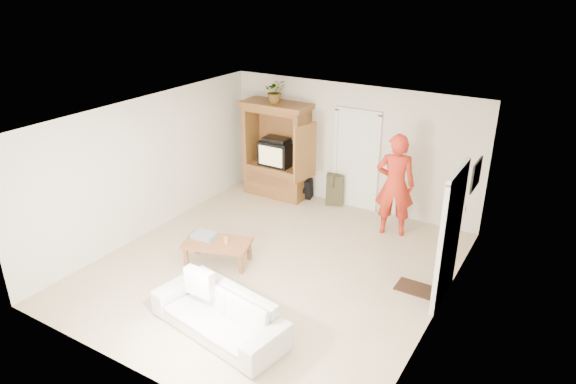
# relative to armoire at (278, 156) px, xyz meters

# --- Properties ---
(floor) EXTENTS (6.00, 6.00, 0.00)m
(floor) POSITION_rel_armoire_xyz_m (1.58, -2.66, -0.91)
(floor) COLOR tan
(floor) RESTS_ON ground
(ceiling) EXTENTS (6.00, 6.00, 0.00)m
(ceiling) POSITION_rel_armoire_xyz_m (1.58, -2.66, 1.69)
(ceiling) COLOR white
(ceiling) RESTS_ON floor
(wall_back) EXTENTS (5.50, 0.00, 5.50)m
(wall_back) POSITION_rel_armoire_xyz_m (1.58, 0.34, 0.39)
(wall_back) COLOR silver
(wall_back) RESTS_ON floor
(wall_front) EXTENTS (5.50, 0.00, 5.50)m
(wall_front) POSITION_rel_armoire_xyz_m (1.58, -5.66, 0.39)
(wall_front) COLOR silver
(wall_front) RESTS_ON floor
(wall_left) EXTENTS (0.00, 6.00, 6.00)m
(wall_left) POSITION_rel_armoire_xyz_m (-1.17, -2.66, 0.39)
(wall_left) COLOR silver
(wall_left) RESTS_ON floor
(wall_right) EXTENTS (0.00, 6.00, 6.00)m
(wall_right) POSITION_rel_armoire_xyz_m (4.33, -2.66, 0.39)
(wall_right) COLOR silver
(wall_right) RESTS_ON floor
(armoire) EXTENTS (1.82, 1.14, 2.10)m
(armoire) POSITION_rel_armoire_xyz_m (0.00, 0.00, 0.00)
(armoire) COLOR brown
(armoire) RESTS_ON floor
(door_back) EXTENTS (0.85, 0.05, 2.04)m
(door_back) POSITION_rel_armoire_xyz_m (1.73, 0.31, 0.11)
(door_back) COLOR white
(door_back) RESTS_ON floor
(doorway_right) EXTENTS (0.05, 0.90, 2.04)m
(doorway_right) POSITION_rel_armoire_xyz_m (4.30, -2.06, 0.11)
(doorway_right) COLOR black
(doorway_right) RESTS_ON floor
(framed_picture) EXTENTS (0.03, 0.60, 0.48)m
(framed_picture) POSITION_rel_armoire_xyz_m (4.31, -0.76, 0.69)
(framed_picture) COLOR black
(framed_picture) RESTS_ON wall_right
(doormat) EXTENTS (0.60, 0.40, 0.02)m
(doormat) POSITION_rel_armoire_xyz_m (3.88, -2.06, -0.90)
(doormat) COLOR #382316
(doormat) RESTS_ON floor
(plant) EXTENTS (0.58, 0.58, 0.49)m
(plant) POSITION_rel_armoire_xyz_m (-0.02, -0.03, 1.44)
(plant) COLOR #4C7238
(plant) RESTS_ON armoire
(man) EXTENTS (0.83, 0.67, 1.99)m
(man) POSITION_rel_armoire_xyz_m (2.86, -0.44, 0.08)
(man) COLOR red
(man) RESTS_ON floor
(sofa) EXTENTS (2.15, 1.13, 0.60)m
(sofa) POSITION_rel_armoire_xyz_m (1.87, -4.49, -0.61)
(sofa) COLOR silver
(sofa) RESTS_ON floor
(coffee_table) EXTENTS (1.25, 0.93, 0.42)m
(coffee_table) POSITION_rel_armoire_xyz_m (0.70, -3.05, -0.55)
(coffee_table) COLOR #9B6035
(coffee_table) RESTS_ON floor
(towel) EXTENTS (0.41, 0.32, 0.08)m
(towel) POSITION_rel_armoire_xyz_m (0.42, -3.05, -0.45)
(towel) COLOR #C64281
(towel) RESTS_ON coffee_table
(candle) EXTENTS (0.08, 0.08, 0.10)m
(candle) POSITION_rel_armoire_xyz_m (0.86, -3.00, -0.44)
(candle) COLOR tan
(candle) RESTS_ON coffee_table
(backpack_black) EXTENTS (0.39, 0.27, 0.45)m
(backpack_black) POSITION_rel_armoire_xyz_m (0.60, 0.12, -0.68)
(backpack_black) COLOR black
(backpack_black) RESTS_ON floor
(backpack_olive) EXTENTS (0.43, 0.38, 0.67)m
(backpack_olive) POSITION_rel_armoire_xyz_m (1.32, 0.19, -0.57)
(backpack_olive) COLOR #47442B
(backpack_olive) RESTS_ON floor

